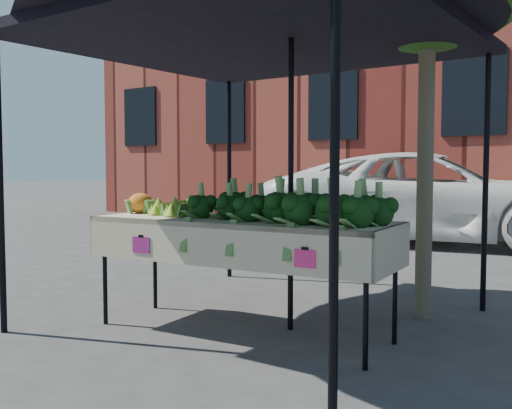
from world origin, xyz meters
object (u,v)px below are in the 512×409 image
table (241,276)px  street_tree (427,84)px  vehicle (432,79)px  canopy (260,159)px

table → street_tree: street_tree is taller
vehicle → street_tree: size_ratio=1.41×
canopy → street_tree: street_tree is taller
canopy → vehicle: bearing=95.5°
canopy → street_tree: size_ratio=0.79×
vehicle → canopy: bearing=173.8°
table → canopy: 1.01m
canopy → vehicle: 6.18m
vehicle → street_tree: vehicle is taller
table → street_tree: size_ratio=0.62×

